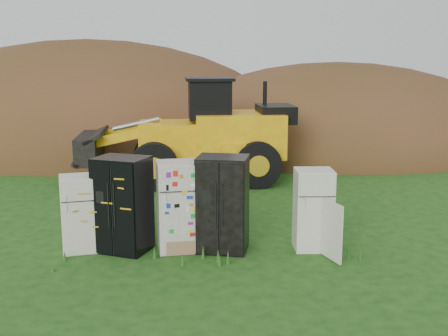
# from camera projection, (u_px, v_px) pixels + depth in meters

# --- Properties ---
(ground) EXTENTS (120.00, 120.00, 0.00)m
(ground) POSITION_uv_depth(u_px,v_px,m) (200.00, 249.00, 11.63)
(ground) COLOR #174612
(ground) RESTS_ON ground
(fridge_leftmost) EXTENTS (0.83, 0.81, 1.57)m
(fridge_leftmost) POSITION_uv_depth(u_px,v_px,m) (79.00, 214.00, 11.42)
(fridge_leftmost) COLOR silver
(fridge_leftmost) RESTS_ON ground
(fridge_black_side) EXTENTS (1.24, 1.13, 1.95)m
(fridge_black_side) POSITION_uv_depth(u_px,v_px,m) (123.00, 204.00, 11.39)
(fridge_black_side) COLOR black
(fridge_black_side) RESTS_ON ground
(fridge_sticker) EXTENTS (0.92, 0.87, 1.84)m
(fridge_sticker) POSITION_uv_depth(u_px,v_px,m) (178.00, 206.00, 11.46)
(fridge_sticker) COLOR silver
(fridge_sticker) RESTS_ON ground
(fridge_dark_mid) EXTENTS (1.14, 1.00, 1.96)m
(fridge_dark_mid) POSITION_uv_depth(u_px,v_px,m) (223.00, 204.00, 11.43)
(fridge_dark_mid) COLOR black
(fridge_dark_mid) RESTS_ON ground
(fridge_open_door) EXTENTS (0.77, 0.71, 1.67)m
(fridge_open_door) POSITION_uv_depth(u_px,v_px,m) (313.00, 210.00, 11.53)
(fridge_open_door) COLOR silver
(fridge_open_door) RESTS_ON ground
(wheel_loader) EXTENTS (6.90, 3.12, 3.27)m
(wheel_loader) POSITION_uv_depth(u_px,v_px,m) (183.00, 130.00, 17.57)
(wheel_loader) COLOR yellow
(wheel_loader) RESTS_ON ground
(dirt_mound_right) EXTENTS (15.83, 11.61, 7.34)m
(dirt_mound_right) POSITION_uv_depth(u_px,v_px,m) (334.00, 147.00, 24.45)
(dirt_mound_right) COLOR #493517
(dirt_mound_right) RESTS_ON ground
(dirt_mound_left) EXTENTS (18.38, 13.78, 9.28)m
(dirt_mound_left) POSITION_uv_depth(u_px,v_px,m) (91.00, 144.00, 25.31)
(dirt_mound_left) COLOR #493517
(dirt_mound_left) RESTS_ON ground
(dirt_mound_back) EXTENTS (16.29, 10.86, 5.30)m
(dirt_mound_back) POSITION_uv_depth(u_px,v_px,m) (198.00, 133.00, 29.02)
(dirt_mound_back) COLOR #493517
(dirt_mound_back) RESTS_ON ground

